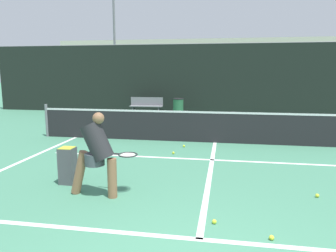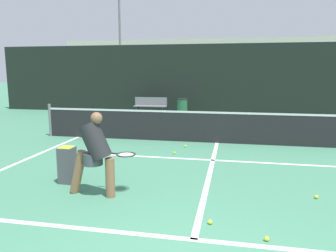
{
  "view_description": "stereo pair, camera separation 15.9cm",
  "coord_description": "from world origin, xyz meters",
  "px_view_note": "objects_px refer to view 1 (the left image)",
  "views": [
    {
      "loc": [
        0.29,
        -2.83,
        2.16
      ],
      "look_at": [
        -0.95,
        4.16,
        0.95
      ],
      "focal_mm": 35.0,
      "sensor_mm": 36.0,
      "label": 1
    },
    {
      "loc": [
        0.44,
        -2.8,
        2.16
      ],
      "look_at": [
        -0.95,
        4.16,
        0.95
      ],
      "focal_mm": 35.0,
      "sensor_mm": 36.0,
      "label": 2
    }
  ],
  "objects_px": {
    "ball_hopper": "(68,165)",
    "trash_bin": "(178,107)",
    "courtside_bench": "(146,105)",
    "player_practicing": "(97,152)",
    "parked_car": "(177,96)"
  },
  "relations": [
    {
      "from": "ball_hopper",
      "to": "trash_bin",
      "type": "xyz_separation_m",
      "value": [
        0.73,
        9.7,
        0.05
      ]
    },
    {
      "from": "courtside_bench",
      "to": "trash_bin",
      "type": "relative_size",
      "value": 1.89
    },
    {
      "from": "player_practicing",
      "to": "ball_hopper",
      "type": "xyz_separation_m",
      "value": [
        -0.81,
        0.5,
        -0.41
      ]
    },
    {
      "from": "player_practicing",
      "to": "parked_car",
      "type": "relative_size",
      "value": 0.37
    },
    {
      "from": "ball_hopper",
      "to": "trash_bin",
      "type": "bearing_deg",
      "value": 85.67
    },
    {
      "from": "courtside_bench",
      "to": "trash_bin",
      "type": "xyz_separation_m",
      "value": [
        1.59,
        -0.14,
        -0.04
      ]
    },
    {
      "from": "player_practicing",
      "to": "ball_hopper",
      "type": "bearing_deg",
      "value": 153.57
    },
    {
      "from": "courtside_bench",
      "to": "trash_bin",
      "type": "distance_m",
      "value": 1.59
    },
    {
      "from": "courtside_bench",
      "to": "parked_car",
      "type": "distance_m",
      "value": 3.97
    },
    {
      "from": "ball_hopper",
      "to": "player_practicing",
      "type": "bearing_deg",
      "value": -31.84
    },
    {
      "from": "parked_car",
      "to": "courtside_bench",
      "type": "bearing_deg",
      "value": -103.3
    },
    {
      "from": "trash_bin",
      "to": "parked_car",
      "type": "bearing_deg",
      "value": 99.59
    },
    {
      "from": "trash_bin",
      "to": "parked_car",
      "type": "height_order",
      "value": "parked_car"
    },
    {
      "from": "courtside_bench",
      "to": "ball_hopper",
      "type": "bearing_deg",
      "value": -86.87
    },
    {
      "from": "trash_bin",
      "to": "parked_car",
      "type": "relative_size",
      "value": 0.21
    }
  ]
}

